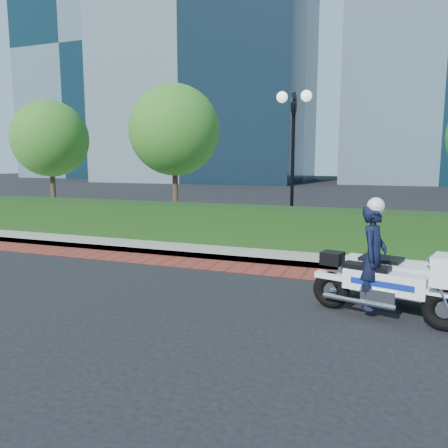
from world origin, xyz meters
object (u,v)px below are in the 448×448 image
(tree_a, at_px, (50,139))
(police_motorcycle, at_px, (384,273))
(lamppost, at_px, (293,140))
(tree_b, at_px, (174,130))

(tree_a, distance_m, police_motorcycle, 14.65)
(lamppost, height_order, tree_a, tree_a)
(police_motorcycle, bearing_deg, tree_a, 166.34)
(lamppost, bearing_deg, police_motorcycle, -64.63)
(tree_b, bearing_deg, lamppost, -16.11)
(lamppost, distance_m, tree_a, 10.09)
(tree_a, height_order, police_motorcycle, tree_a)
(tree_a, relative_size, police_motorcycle, 2.04)
(tree_b, xyz_separation_m, police_motorcycle, (7.16, -6.91, -2.80))
(lamppost, distance_m, police_motorcycle, 6.63)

